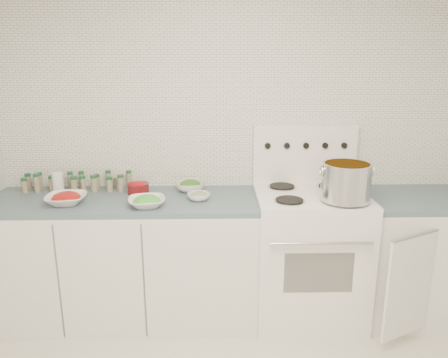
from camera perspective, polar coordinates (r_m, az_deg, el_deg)
room_walls at (r=1.71m, az=5.03°, el=6.18°), size 3.54×3.04×2.52m
counter_left at (r=3.25m, az=-12.68°, el=-10.12°), size 1.85×0.62×0.90m
stove at (r=3.23m, az=10.90°, el=-9.25°), size 0.76×0.70×1.36m
counter_right at (r=3.51m, az=24.27°, el=-9.17°), size 0.89×0.81×0.90m
stock_pot at (r=2.91m, az=15.65°, el=-0.14°), size 0.34×0.32×0.24m
bowl_tomato at (r=3.07m, az=-19.92°, el=-2.42°), size 0.28×0.28×0.09m
bowl_snowpea at (r=2.89m, az=-10.06°, el=-2.91°), size 0.28×0.28×0.08m
bowl_broccoli at (r=3.18m, az=-4.45°, el=-0.87°), size 0.24×0.24×0.09m
bowl_zucchini at (r=2.98m, az=-3.33°, el=-2.22°), size 0.16×0.16×0.06m
bowl_pepper at (r=3.17m, az=-11.14°, el=-1.09°), size 0.15×0.15×0.09m
salt_canister at (r=3.32m, az=-20.85°, el=-0.51°), size 0.08×0.08×0.15m
tin_can at (r=3.33m, az=-13.66°, el=-0.44°), size 0.08×0.08×0.09m
spice_cluster at (r=3.35m, az=-18.76°, el=-0.41°), size 0.78×0.14×0.14m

